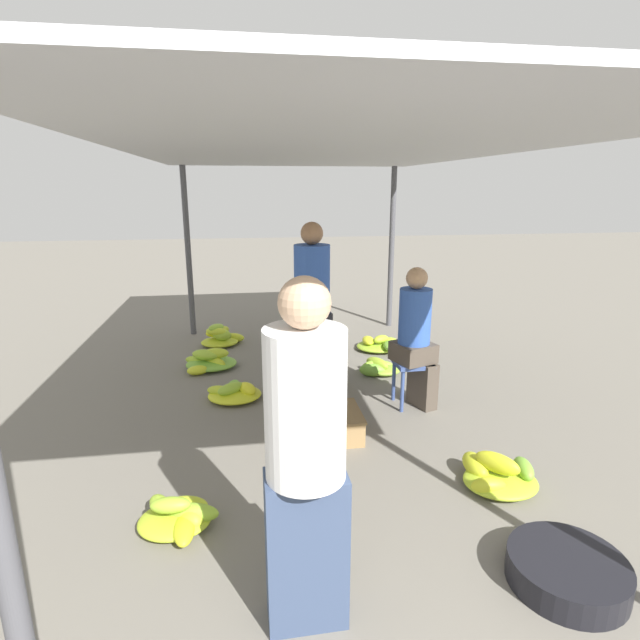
{
  "coord_description": "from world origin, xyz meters",
  "views": [
    {
      "loc": [
        -0.7,
        -1.12,
        2.05
      ],
      "look_at": [
        0.0,
        3.45,
        0.82
      ],
      "focal_mm": 28.0,
      "sensor_mm": 36.0,
      "label": 1
    }
  ],
  "objects": [
    {
      "name": "banana_pile_left_1",
      "position": [
        -0.85,
        3.58,
        0.07
      ],
      "size": [
        0.55,
        0.46,
        0.19
      ],
      "color": "yellow",
      "rests_on": "ground"
    },
    {
      "name": "banana_pile_left_3",
      "position": [
        -1.04,
        5.39,
        0.11
      ],
      "size": [
        0.59,
        0.44,
        0.3
      ],
      "color": "#C3D229",
      "rests_on": "ground"
    },
    {
      "name": "stool",
      "position": [
        0.85,
        3.18,
        0.36
      ],
      "size": [
        0.34,
        0.34,
        0.45
      ],
      "color": "#384C84",
      "rests_on": "ground"
    },
    {
      "name": "shopper_walking_mid",
      "position": [
        -0.02,
        3.82,
        0.9
      ],
      "size": [
        0.41,
        0.41,
        1.72
      ],
      "color": "#2D2D33",
      "rests_on": "ground"
    },
    {
      "name": "crate_mid",
      "position": [
        -0.04,
        3.55,
        0.08
      ],
      "size": [
        0.54,
        0.54,
        0.17
      ],
      "color": "olive",
      "rests_on": "ground"
    },
    {
      "name": "basin_black",
      "position": [
        0.93,
        0.88,
        0.08
      ],
      "size": [
        0.62,
        0.62,
        0.16
      ],
      "color": "black",
      "rests_on": "ground"
    },
    {
      "name": "crate_near",
      "position": [
        -0.03,
        2.68,
        0.11
      ],
      "size": [
        0.51,
        0.51,
        0.22
      ],
      "color": "#9E7A4C",
      "rests_on": "ground"
    },
    {
      "name": "canopy_tarp",
      "position": [
        0.0,
        3.15,
        2.36
      ],
      "size": [
        3.32,
        6.11,
        0.04
      ],
      "primitive_type": "cube",
      "color": "#B2B2B7",
      "rests_on": "canopy_post_front_left"
    },
    {
      "name": "banana_pile_right_0",
      "position": [
        1.01,
        1.8,
        0.08
      ],
      "size": [
        0.53,
        0.54,
        0.26
      ],
      "color": "#CDD627",
      "rests_on": "ground"
    },
    {
      "name": "canopy_post_back_right",
      "position": [
        1.46,
        6.01,
        1.17
      ],
      "size": [
        0.08,
        0.08,
        2.34
      ],
      "primitive_type": "cylinder",
      "color": "#4C4C51",
      "rests_on": "ground"
    },
    {
      "name": "banana_pile_right_2",
      "position": [
        0.77,
        4.03,
        0.07
      ],
      "size": [
        0.5,
        0.34,
        0.19
      ],
      "color": "#75B337",
      "rests_on": "ground"
    },
    {
      "name": "banana_pile_right_1",
      "position": [
        1.01,
        4.86,
        0.07
      ],
      "size": [
        0.59,
        0.61,
        0.21
      ],
      "color": "#9EC330",
      "rests_on": "ground"
    },
    {
      "name": "vendor_foreground",
      "position": [
        -0.46,
        0.87,
        0.89
      ],
      "size": [
        0.38,
        0.37,
        1.71
      ],
      "color": "#384766",
      "rests_on": "ground"
    },
    {
      "name": "canopy_post_back_left",
      "position": [
        -1.46,
        6.01,
        1.17
      ],
      "size": [
        0.08,
        0.08,
        2.34
      ],
      "primitive_type": "cylinder",
      "color": "#4C4C51",
      "rests_on": "ground"
    },
    {
      "name": "banana_pile_left_2",
      "position": [
        -1.14,
        4.52,
        0.08
      ],
      "size": [
        0.63,
        0.57,
        0.25
      ],
      "color": "#B5CD2C",
      "rests_on": "ground"
    },
    {
      "name": "banana_pile_left_0",
      "position": [
        -1.16,
        1.67,
        0.07
      ],
      "size": [
        0.51,
        0.5,
        0.23
      ],
      "color": "#99C231",
      "rests_on": "ground"
    },
    {
      "name": "vendor_seated",
      "position": [
        0.87,
        3.18,
        0.71
      ],
      "size": [
        0.43,
        0.43,
        1.35
      ],
      "color": "#4C4238",
      "rests_on": "ground"
    }
  ]
}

